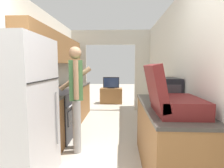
% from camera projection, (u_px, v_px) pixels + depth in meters
% --- Properties ---
extents(wall_left, '(0.38, 6.73, 2.50)m').
position_uv_depth(wall_left, '(38.00, 64.00, 3.17)').
color(wall_left, silver).
rests_on(wall_left, ground_plane).
extents(wall_right, '(0.06, 6.73, 2.50)m').
position_uv_depth(wall_right, '(181.00, 75.00, 2.71)').
color(wall_right, silver).
rests_on(wall_right, ground_plane).
extents(wall_far_with_doorway, '(2.84, 0.06, 2.50)m').
position_uv_depth(wall_far_with_doorway, '(110.00, 65.00, 5.53)').
color(wall_far_with_doorway, silver).
rests_on(wall_far_with_doorway, ground_plane).
extents(counter_left, '(0.62, 2.95, 0.90)m').
position_uv_depth(counter_left, '(68.00, 106.00, 4.13)').
color(counter_left, brown).
rests_on(counter_left, ground_plane).
extents(counter_right, '(0.62, 1.65, 0.90)m').
position_uv_depth(counter_right, '(167.00, 139.00, 2.27)').
color(counter_right, brown).
rests_on(counter_right, ground_plane).
extents(refrigerator, '(0.73, 0.82, 1.72)m').
position_uv_depth(refrigerator, '(17.00, 113.00, 2.00)').
color(refrigerator, '#B7B7BC').
rests_on(refrigerator, ground_plane).
extents(range_oven, '(0.66, 0.75, 1.04)m').
position_uv_depth(range_oven, '(56.00, 115.00, 3.34)').
color(range_oven, black).
rests_on(range_oven, ground_plane).
extents(person, '(0.54, 0.44, 1.70)m').
position_uv_depth(person, '(76.00, 96.00, 2.83)').
color(person, '#9E9E9E').
rests_on(person, ground_plane).
extents(suitcase, '(0.56, 0.64, 0.52)m').
position_uv_depth(suitcase, '(170.00, 98.00, 1.84)').
color(suitcase, '#5B1919').
rests_on(suitcase, counter_right).
extents(microwave, '(0.38, 0.51, 0.31)m').
position_uv_depth(microwave, '(165.00, 88.00, 2.70)').
color(microwave, black).
rests_on(microwave, counter_right).
extents(tv_cabinet, '(0.81, 0.42, 0.56)m').
position_uv_depth(tv_cabinet, '(111.00, 96.00, 6.52)').
color(tv_cabinet, brown).
rests_on(tv_cabinet, ground_plane).
extents(television, '(0.59, 0.16, 0.42)m').
position_uv_depth(television, '(111.00, 83.00, 6.43)').
color(television, black).
rests_on(television, tv_cabinet).
extents(knife, '(0.17, 0.32, 0.02)m').
position_uv_depth(knife, '(64.00, 88.00, 3.85)').
color(knife, '#B7B7BC').
rests_on(knife, counter_left).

